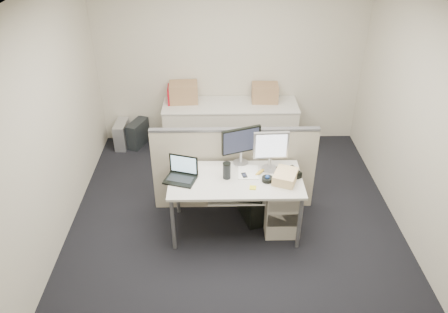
{
  "coord_description": "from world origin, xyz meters",
  "views": [
    {
      "loc": [
        -0.21,
        -4.02,
        3.54
      ],
      "look_at": [
        -0.13,
        0.15,
        0.93
      ],
      "focal_mm": 35.0,
      "sensor_mm": 36.0,
      "label": 1
    }
  ],
  "objects_px": {
    "desk": "(236,183)",
    "desk_phone": "(289,174)",
    "monitor_main": "(241,146)",
    "laptop": "(180,171)"
  },
  "relations": [
    {
      "from": "monitor_main",
      "to": "laptop",
      "type": "height_order",
      "value": "monitor_main"
    },
    {
      "from": "laptop",
      "to": "desk_phone",
      "type": "distance_m",
      "value": 1.22
    },
    {
      "from": "desk",
      "to": "desk_phone",
      "type": "relative_size",
      "value": 6.53
    },
    {
      "from": "desk",
      "to": "monitor_main",
      "type": "bearing_deg",
      "value": 77.12
    },
    {
      "from": "desk",
      "to": "laptop",
      "type": "relative_size",
      "value": 4.45
    },
    {
      "from": "monitor_main",
      "to": "desk_phone",
      "type": "relative_size",
      "value": 2.05
    },
    {
      "from": "desk",
      "to": "desk_phone",
      "type": "height_order",
      "value": "desk_phone"
    },
    {
      "from": "monitor_main",
      "to": "laptop",
      "type": "xyz_separation_m",
      "value": [
        -0.69,
        -0.34,
        -0.11
      ]
    },
    {
      "from": "desk",
      "to": "laptop",
      "type": "xyz_separation_m",
      "value": [
        -0.62,
        -0.02,
        0.19
      ]
    },
    {
      "from": "desk",
      "to": "laptop",
      "type": "height_order",
      "value": "laptop"
    }
  ]
}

